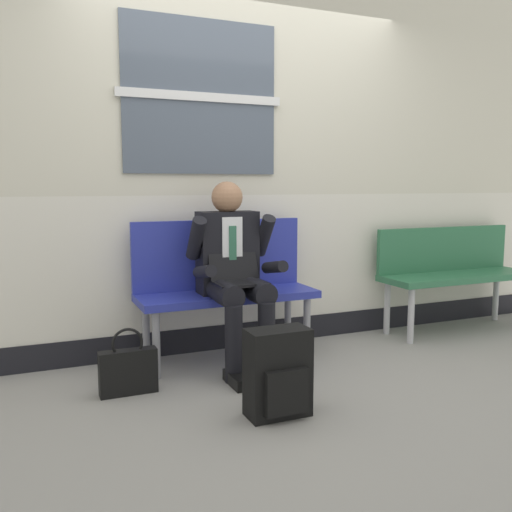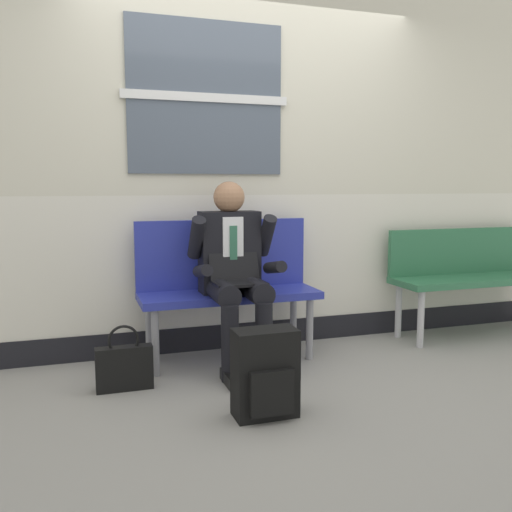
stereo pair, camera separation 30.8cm
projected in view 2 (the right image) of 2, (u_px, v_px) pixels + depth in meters
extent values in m
plane|color=gray|center=(285.00, 376.00, 3.53)|extent=(18.00, 18.00, 0.00)
cube|color=beige|center=(248.00, 52.00, 3.98)|extent=(5.62, 0.12, 2.05)
cube|color=silver|center=(249.00, 258.00, 4.17)|extent=(5.62, 0.12, 0.96)
cube|color=black|center=(249.00, 332.00, 4.24)|extent=(5.62, 0.14, 0.18)
cube|color=#4C5666|center=(206.00, 98.00, 3.85)|extent=(1.10, 0.02, 1.05)
cube|color=silver|center=(207.00, 98.00, 3.84)|extent=(1.18, 0.03, 0.06)
cube|color=#28339E|center=(230.00, 295.00, 3.79)|extent=(1.23, 0.42, 0.05)
cube|color=#28339E|center=(223.00, 254.00, 3.92)|extent=(1.23, 0.04, 0.48)
cylinder|color=gray|center=(155.00, 342.00, 3.51)|extent=(0.05, 0.05, 0.43)
cylinder|color=gray|center=(149.00, 331.00, 3.79)|extent=(0.05, 0.05, 0.43)
cylinder|color=gray|center=(310.00, 329.00, 3.84)|extent=(0.05, 0.05, 0.43)
cylinder|color=gray|center=(293.00, 319.00, 4.13)|extent=(0.05, 0.05, 0.43)
cube|color=#2D6B47|center=(474.00, 280.00, 4.42)|extent=(1.34, 0.42, 0.05)
cube|color=#2D6B47|center=(460.00, 251.00, 4.56)|extent=(1.34, 0.04, 0.37)
cylinder|color=#B7B7BC|center=(421.00, 319.00, 4.12)|extent=(0.05, 0.05, 0.43)
cylinder|color=#B7B7BC|center=(398.00, 310.00, 4.41)|extent=(0.05, 0.05, 0.43)
cylinder|color=black|center=(222.00, 292.00, 3.55)|extent=(0.15, 0.40, 0.15)
cylinder|color=black|center=(230.00, 343.00, 3.40)|extent=(0.11, 0.11, 0.48)
cube|color=black|center=(233.00, 379.00, 3.37)|extent=(0.10, 0.26, 0.07)
cylinder|color=black|center=(254.00, 290.00, 3.61)|extent=(0.15, 0.40, 0.15)
cylinder|color=black|center=(264.00, 340.00, 3.47)|extent=(0.11, 0.11, 0.48)
cube|color=black|center=(267.00, 375.00, 3.44)|extent=(0.10, 0.26, 0.07)
cube|color=black|center=(229.00, 252.00, 3.75)|extent=(0.40, 0.18, 0.55)
cube|color=silver|center=(233.00, 246.00, 3.65)|extent=(0.14, 0.01, 0.39)
cube|color=#2D664C|center=(233.00, 251.00, 3.65)|extent=(0.05, 0.01, 0.33)
sphere|color=#9E7051|center=(229.00, 197.00, 3.70)|extent=(0.21, 0.21, 0.21)
cylinder|color=black|center=(197.00, 238.00, 3.59)|extent=(0.09, 0.25, 0.30)
cylinder|color=black|center=(203.00, 271.00, 3.46)|extent=(0.08, 0.27, 0.12)
cylinder|color=black|center=(266.00, 236.00, 3.74)|extent=(0.09, 0.25, 0.30)
cylinder|color=black|center=(275.00, 267.00, 3.61)|extent=(0.08, 0.27, 0.12)
cube|color=black|center=(240.00, 283.00, 3.55)|extent=(0.33, 0.22, 0.02)
cube|color=black|center=(234.00, 264.00, 3.65)|extent=(0.33, 0.08, 0.21)
cube|color=black|center=(265.00, 373.00, 2.89)|extent=(0.33, 0.18, 0.47)
cube|color=black|center=(272.00, 393.00, 2.80)|extent=(0.23, 0.04, 0.23)
cube|color=black|center=(124.00, 368.00, 3.28)|extent=(0.33, 0.09, 0.26)
torus|color=black|center=(124.00, 340.00, 3.25)|extent=(0.18, 0.02, 0.18)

